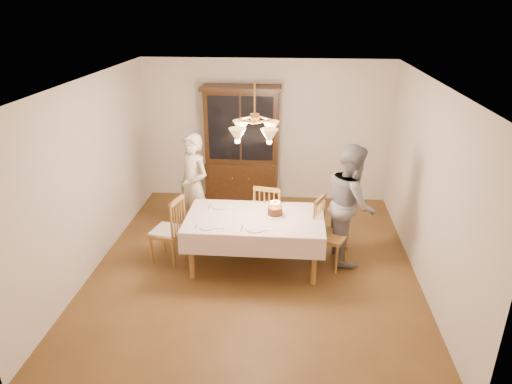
# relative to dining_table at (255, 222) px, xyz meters

# --- Properties ---
(ground) EXTENTS (5.00, 5.00, 0.00)m
(ground) POSITION_rel_dining_table_xyz_m (0.00, 0.00, -0.68)
(ground) COLOR #543618
(ground) RESTS_ON ground
(room_shell) EXTENTS (5.00, 5.00, 5.00)m
(room_shell) POSITION_rel_dining_table_xyz_m (0.00, 0.00, 0.90)
(room_shell) COLOR white
(room_shell) RESTS_ON ground
(dining_table) EXTENTS (1.90, 1.10, 0.76)m
(dining_table) POSITION_rel_dining_table_xyz_m (0.00, 0.00, 0.00)
(dining_table) COLOR brown
(dining_table) RESTS_ON ground
(china_hutch) EXTENTS (1.38, 0.54, 2.16)m
(china_hutch) POSITION_rel_dining_table_xyz_m (-0.43, 2.25, 0.36)
(china_hutch) COLOR black
(china_hutch) RESTS_ON ground
(chair_far_side) EXTENTS (0.51, 0.50, 1.00)m
(chair_far_side) POSITION_rel_dining_table_xyz_m (0.17, 0.67, -0.24)
(chair_far_side) COLOR brown
(chair_far_side) RESTS_ON ground
(chair_left_end) EXTENTS (0.51, 0.53, 1.00)m
(chair_left_end) POSITION_rel_dining_table_xyz_m (-1.26, 0.03, -0.23)
(chair_left_end) COLOR brown
(chair_left_end) RESTS_ON ground
(chair_right_end) EXTENTS (0.56, 0.57, 1.00)m
(chair_right_end) POSITION_rel_dining_table_xyz_m (1.05, 0.11, -0.24)
(chair_right_end) COLOR brown
(chair_right_end) RESTS_ON ground
(elderly_woman) EXTENTS (0.73, 0.69, 1.67)m
(elderly_woman) POSITION_rel_dining_table_xyz_m (-1.04, 0.88, 0.15)
(elderly_woman) COLOR beige
(elderly_woman) RESTS_ON ground
(adult_in_grey) EXTENTS (0.71, 0.88, 1.72)m
(adult_in_grey) POSITION_rel_dining_table_xyz_m (1.34, 0.35, 0.18)
(adult_in_grey) COLOR slate
(adult_in_grey) RESTS_ON ground
(birthday_cake) EXTENTS (0.30, 0.30, 0.21)m
(birthday_cake) POSITION_rel_dining_table_xyz_m (0.27, 0.08, 0.13)
(birthday_cake) COLOR white
(birthday_cake) RESTS_ON dining_table
(place_setting_near_left) EXTENTS (0.38, 0.23, 0.02)m
(place_setting_near_left) POSITION_rel_dining_table_xyz_m (-0.57, -0.34, 0.08)
(place_setting_near_left) COLOR white
(place_setting_near_left) RESTS_ON dining_table
(place_setting_near_right) EXTENTS (0.40, 0.26, 0.02)m
(place_setting_near_right) POSITION_rel_dining_table_xyz_m (0.05, -0.35, 0.08)
(place_setting_near_right) COLOR white
(place_setting_near_right) RESTS_ON dining_table
(place_setting_far_left) EXTENTS (0.38, 0.23, 0.02)m
(place_setting_far_left) POSITION_rel_dining_table_xyz_m (-0.51, 0.29, 0.08)
(place_setting_far_left) COLOR white
(place_setting_far_left) RESTS_ON dining_table
(chandelier) EXTENTS (0.62, 0.62, 0.73)m
(chandelier) POSITION_rel_dining_table_xyz_m (-0.00, -0.00, 1.29)
(chandelier) COLOR #BF8C3F
(chandelier) RESTS_ON ground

